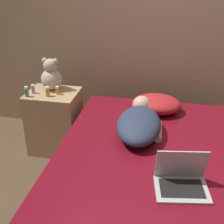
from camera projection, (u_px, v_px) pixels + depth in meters
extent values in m
plane|color=brown|center=(150.00, 205.00, 2.52)|extent=(12.00, 12.00, 0.00)
cube|color=tan|center=(169.00, 14.00, 3.00)|extent=(8.00, 0.06, 2.60)
cube|color=brown|center=(151.00, 192.00, 2.46)|extent=(1.46, 1.86, 0.28)
cube|color=maroon|center=(153.00, 165.00, 2.34)|extent=(1.43, 1.82, 0.24)
cube|color=tan|center=(55.00, 121.00, 3.13)|extent=(0.49, 0.40, 0.63)
ellipsoid|color=red|center=(157.00, 104.00, 2.86)|extent=(0.45, 0.36, 0.15)
ellipsoid|color=#2D3851|center=(139.00, 125.00, 2.47)|extent=(0.38, 0.61, 0.18)
sphere|color=#DBAD8E|center=(142.00, 105.00, 2.80)|extent=(0.17, 0.17, 0.17)
cylinder|color=#DBAD8E|center=(158.00, 131.00, 2.50)|extent=(0.07, 0.27, 0.06)
cube|color=silver|center=(181.00, 189.00, 1.91)|extent=(0.36, 0.30, 0.02)
cube|color=black|center=(182.00, 188.00, 1.91)|extent=(0.29, 0.21, 0.00)
cube|color=silver|center=(181.00, 164.00, 1.94)|extent=(0.33, 0.13, 0.23)
cube|color=black|center=(181.00, 164.00, 1.94)|extent=(0.29, 0.11, 0.20)
sphere|color=beige|center=(52.00, 79.00, 3.02)|extent=(0.20, 0.20, 0.20)
sphere|color=beige|center=(50.00, 66.00, 2.96)|extent=(0.13, 0.13, 0.13)
sphere|color=beige|center=(45.00, 61.00, 2.95)|extent=(0.05, 0.05, 0.05)
sphere|color=beige|center=(55.00, 61.00, 2.93)|extent=(0.05, 0.05, 0.05)
cylinder|color=orange|center=(58.00, 91.00, 2.94)|extent=(0.03, 0.03, 0.06)
cylinder|color=white|center=(57.00, 87.00, 2.92)|extent=(0.03, 0.03, 0.02)
cylinder|color=pink|center=(33.00, 90.00, 2.96)|extent=(0.03, 0.03, 0.07)
cylinder|color=white|center=(33.00, 86.00, 2.94)|extent=(0.03, 0.03, 0.02)
cylinder|color=#3D8E4C|center=(27.00, 93.00, 2.89)|extent=(0.04, 0.04, 0.08)
cylinder|color=white|center=(26.00, 88.00, 2.87)|extent=(0.03, 0.03, 0.02)
cylinder|color=gold|center=(48.00, 93.00, 2.89)|extent=(0.04, 0.04, 0.07)
cylinder|color=white|center=(47.00, 88.00, 2.87)|extent=(0.04, 0.04, 0.02)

